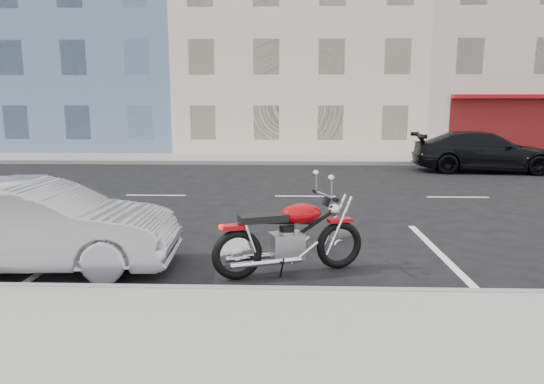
% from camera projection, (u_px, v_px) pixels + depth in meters
% --- Properties ---
extents(ground, '(120.00, 120.00, 0.00)m').
position_uv_depth(ground, '(381.00, 197.00, 12.77)').
color(ground, black).
rests_on(ground, ground).
extents(sidewalk_near, '(80.00, 3.40, 0.15)m').
position_uv_depth(sidewalk_near, '(5.00, 362.00, 4.36)').
color(sidewalk_near, gray).
rests_on(sidewalk_near, ground).
extents(sidewalk_far, '(80.00, 3.40, 0.15)m').
position_uv_depth(sidewalk_far, '(231.00, 158.00, 21.49)').
color(sidewalk_far, gray).
rests_on(sidewalk_far, ground).
extents(curb_near, '(80.00, 0.12, 0.16)m').
position_uv_depth(curb_near, '(84.00, 291.00, 6.04)').
color(curb_near, gray).
rests_on(curb_near, ground).
extents(curb_far, '(80.00, 0.12, 0.16)m').
position_uv_depth(curb_far, '(226.00, 163.00, 19.81)').
color(curb_far, gray).
rests_on(curb_far, ground).
extents(bldg_blue, '(12.00, 12.00, 13.00)m').
position_uv_depth(bldg_blue, '(91.00, 34.00, 28.15)').
color(bldg_blue, slate).
rests_on(bldg_blue, ground).
extents(bldg_cream, '(12.00, 12.00, 11.50)m').
position_uv_depth(bldg_cream, '(297.00, 47.00, 27.88)').
color(bldg_cream, beige).
rests_on(bldg_cream, ground).
extents(bldg_corner, '(14.00, 12.00, 12.50)m').
position_uv_depth(bldg_corner, '(527.00, 36.00, 27.36)').
color(bldg_corner, beige).
rests_on(bldg_corner, ground).
extents(motorcycle, '(2.15, 1.02, 1.12)m').
position_uv_depth(motorcycle, '(341.00, 234.00, 7.06)').
color(motorcycle, black).
rests_on(motorcycle, ground).
extents(sedan_silver, '(4.04, 1.61, 1.31)m').
position_uv_depth(sedan_silver, '(36.00, 226.00, 6.96)').
color(sedan_silver, '#9C9EA3').
rests_on(sedan_silver, ground).
extents(car_far, '(5.19, 2.52, 1.46)m').
position_uv_depth(car_far, '(484.00, 152.00, 17.56)').
color(car_far, black).
rests_on(car_far, ground).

